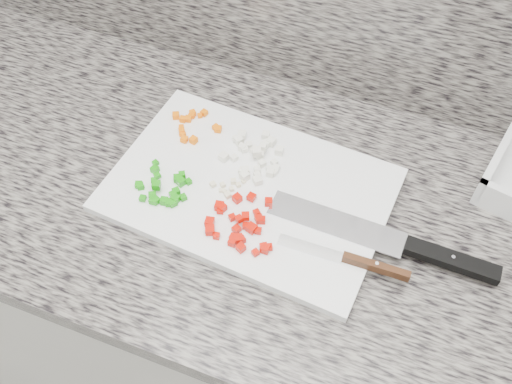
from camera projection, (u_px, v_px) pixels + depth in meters
cabinet at (277, 319)px, 1.35m from camera, size 3.92×0.62×0.86m
countertop at (285, 209)px, 0.99m from camera, size 3.96×0.64×0.04m
cutting_board at (249, 190)px, 0.98m from camera, size 0.49×0.35×0.02m
carrot_pile at (192, 126)px, 1.06m from camera, size 0.10×0.09×0.01m
onion_pile at (255, 155)px, 1.01m from camera, size 0.11×0.12×0.02m
green_pepper_pile at (164, 189)px, 0.97m from camera, size 0.10×0.09×0.02m
red_pepper_pile at (240, 224)px, 0.92m from camera, size 0.12×0.12×0.02m
garlic_pile at (228, 187)px, 0.97m from camera, size 0.06×0.05×0.01m
chef_knife at (411, 247)px, 0.90m from camera, size 0.37×0.06×0.02m
paring_knife at (359, 262)px, 0.88m from camera, size 0.21×0.02×0.02m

